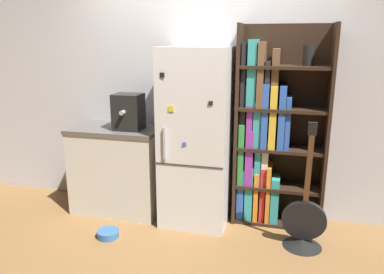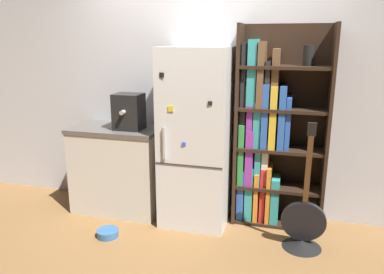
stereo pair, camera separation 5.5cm
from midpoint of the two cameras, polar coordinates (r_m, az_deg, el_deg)
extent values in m
plane|color=olive|center=(3.83, -0.25, -13.22)|extent=(16.00, 16.00, 0.00)
cube|color=silver|center=(3.88, 1.51, 7.36)|extent=(8.00, 0.05, 2.60)
cube|color=silver|center=(3.65, 0.31, -0.07)|extent=(0.65, 0.61, 1.73)
cube|color=#333333|center=(3.42, -0.94, -4.39)|extent=(0.63, 0.01, 0.01)
cube|color=#B2B2B7|center=(3.41, -4.67, -0.96)|extent=(0.02, 0.02, 0.30)
cube|color=yellow|center=(3.33, -3.67, 4.30)|extent=(0.05, 0.01, 0.05)
cube|color=black|center=(3.32, -5.07, 9.38)|extent=(0.04, 0.01, 0.04)
cube|color=blue|center=(3.37, -1.61, -1.09)|extent=(0.03, 0.01, 0.03)
cube|color=black|center=(3.23, 2.38, 5.15)|extent=(0.04, 0.01, 0.04)
cube|color=black|center=(3.68, 6.58, 1.62)|extent=(0.03, 0.34, 1.94)
cube|color=black|center=(3.67, 19.45, 0.81)|extent=(0.03, 0.34, 1.94)
cube|color=black|center=(3.80, 13.08, 1.75)|extent=(0.86, 0.03, 1.94)
cube|color=black|center=(3.98, 12.21, -12.24)|extent=(0.80, 0.31, 0.03)
cube|color=black|center=(3.83, 12.51, -7.26)|extent=(0.80, 0.31, 0.03)
cube|color=black|center=(3.70, 12.84, -1.69)|extent=(0.80, 0.31, 0.03)
cube|color=black|center=(3.61, 13.18, 4.21)|extent=(0.80, 0.31, 0.03)
cube|color=black|center=(3.57, 13.55, 10.33)|extent=(0.80, 0.31, 0.03)
cube|color=#2D59B2|center=(3.88, 7.14, -8.25)|extent=(0.07, 0.25, 0.52)
cube|color=teal|center=(3.88, 8.41, -8.04)|extent=(0.08, 0.28, 0.55)
cube|color=orange|center=(3.87, 9.42, -8.58)|extent=(0.04, 0.26, 0.50)
cube|color=red|center=(3.87, 10.36, -8.20)|extent=(0.05, 0.25, 0.55)
cube|color=orange|center=(3.85, 11.19, -8.19)|extent=(0.04, 0.27, 0.57)
cube|color=teal|center=(3.87, 12.12, -9.06)|extent=(0.08, 0.26, 0.46)
cube|color=#338C3F|center=(3.74, 7.25, -2.37)|extent=(0.05, 0.27, 0.60)
cube|color=purple|center=(3.74, 8.44, -2.83)|extent=(0.07, 0.25, 0.55)
cube|color=teal|center=(3.75, 9.65, -3.90)|extent=(0.06, 0.22, 0.42)
cube|color=silver|center=(3.76, 10.68, -3.84)|extent=(0.06, 0.22, 0.43)
cube|color=#262628|center=(3.66, 7.44, 3.37)|extent=(0.05, 0.22, 0.59)
cube|color=purple|center=(3.66, 8.45, 1.83)|extent=(0.06, 0.23, 0.40)
cube|color=teal|center=(3.65, 9.56, 2.00)|extent=(0.07, 0.23, 0.43)
cube|color=#2D59B2|center=(3.64, 10.73, 3.34)|extent=(0.06, 0.29, 0.61)
cube|color=gold|center=(3.62, 11.88, 3.09)|extent=(0.06, 0.26, 0.59)
cube|color=#2D59B2|center=(3.62, 13.15, 3.05)|extent=(0.06, 0.28, 0.60)
cube|color=#2D59B2|center=(3.63, 14.00, 2.18)|extent=(0.04, 0.23, 0.49)
cube|color=#262628|center=(3.60, 7.58, 9.39)|extent=(0.04, 0.22, 0.59)
cube|color=teal|center=(3.60, 8.81, 9.59)|extent=(0.08, 0.26, 0.62)
cube|color=brown|center=(3.58, 10.08, 9.35)|extent=(0.06, 0.28, 0.60)
cube|color=#262628|center=(3.59, 11.04, 7.93)|extent=(0.04, 0.25, 0.43)
cube|color=brown|center=(3.58, 12.14, 8.75)|extent=(0.06, 0.22, 0.54)
cylinder|color=black|center=(3.56, 16.91, 11.80)|extent=(0.10, 0.10, 0.18)
cube|color=beige|center=(4.09, -11.49, -5.03)|extent=(0.91, 0.55, 0.87)
cube|color=#5B5651|center=(3.96, -11.83, 1.19)|extent=(0.93, 0.57, 0.04)
cube|color=black|center=(3.80, -10.07, 3.80)|extent=(0.28, 0.23, 0.36)
cylinder|color=#A5A39E|center=(3.67, -11.00, 3.66)|extent=(0.04, 0.06, 0.04)
cone|color=black|center=(3.60, 15.99, -15.27)|extent=(0.35, 0.35, 0.06)
cylinder|color=black|center=(3.50, 16.25, -12.10)|extent=(0.38, 0.10, 0.39)
cube|color=brown|center=(3.24, 16.91, -4.74)|extent=(0.04, 0.11, 0.61)
cube|color=black|center=(3.10, 17.42, 1.20)|extent=(0.07, 0.04, 0.11)
cylinder|color=#3366A5|center=(3.70, -13.10, -14.16)|extent=(0.20, 0.20, 0.07)
torus|color=#3366A5|center=(3.69, -13.13, -13.78)|extent=(0.21, 0.21, 0.01)
camera|label=1|loc=(0.03, -90.43, -0.11)|focal=35.00mm
camera|label=2|loc=(0.03, 89.57, 0.11)|focal=35.00mm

